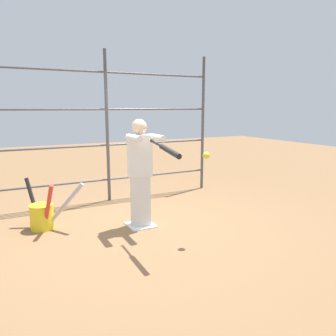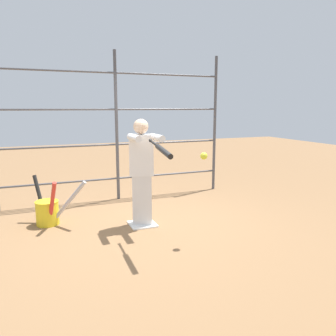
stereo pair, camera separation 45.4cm
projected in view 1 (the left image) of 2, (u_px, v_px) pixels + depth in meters
ground_plane at (141, 226)px, 5.07m from camera, size 24.00×24.00×0.00m
home_plate at (141, 225)px, 5.07m from camera, size 0.40×0.40×0.02m
fence_backstop at (107, 127)px, 6.21m from camera, size 4.38×0.06×2.86m
batter at (140, 170)px, 4.90m from camera, size 0.41×0.63×1.64m
baseball_bat_swinging at (167, 150)px, 3.97m from camera, size 0.11×0.90×0.16m
softball_in_flight at (206, 155)px, 4.32m from camera, size 0.10×0.10×0.10m
bat_bucket at (43, 215)px, 4.90m from camera, size 0.78×0.75×0.75m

